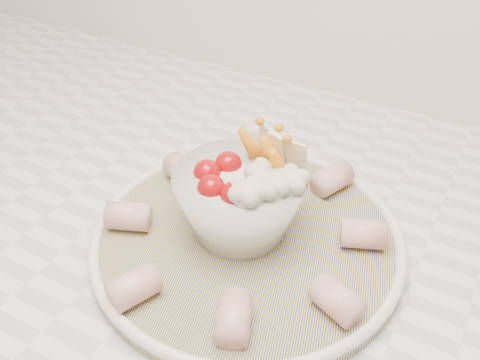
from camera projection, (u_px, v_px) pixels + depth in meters
The scene contains 3 objects.
serving_platter at pixel (247, 239), 0.57m from camera, with size 0.41×0.41×0.02m.
veggie_bowl at pixel (242, 199), 0.55m from camera, with size 0.14×0.14×0.11m.
cured_meat_rolls at pixel (246, 225), 0.56m from camera, with size 0.29×0.30×0.03m.
Camera 1 is at (0.25, 1.01, 1.33)m, focal length 40.00 mm.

